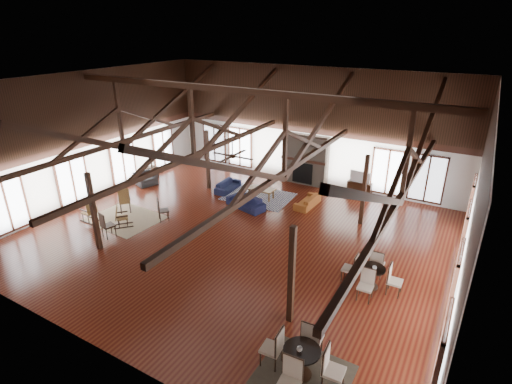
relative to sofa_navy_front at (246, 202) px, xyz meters
The scene contains 31 objects.
floor 2.61m from the sofa_navy_front, 65.70° to the right, with size 16.00×16.00×0.00m, color #582312.
ceiling 6.28m from the sofa_navy_front, 65.70° to the right, with size 16.00×14.00×0.02m, color black.
wall_back 5.48m from the sofa_navy_front, 77.03° to the left, with size 16.00×0.02×6.00m, color silver.
wall_front 9.81m from the sofa_navy_front, 83.50° to the right, with size 16.00×0.02×6.00m, color silver.
wall_left 7.81m from the sofa_navy_front, 161.17° to the right, with size 0.02×14.00×6.00m, color silver.
wall_right 9.76m from the sofa_navy_front, 14.61° to the right, with size 0.02×14.00×6.00m, color silver.
roof_truss 4.56m from the sofa_navy_front, 65.70° to the right, with size 15.60×14.07×3.14m.
post_grid 2.88m from the sofa_navy_front, 65.70° to the right, with size 8.16×7.16×3.05m.
fireplace 4.55m from the sofa_navy_front, 76.08° to the left, with size 2.50×0.69×2.60m.
ceiling_fan 5.07m from the sofa_navy_front, 65.02° to the right, with size 1.60×1.60×0.75m.
sofa_navy_front is the anchor object (origin of this frame).
sofa_navy_left 2.35m from the sofa_navy_front, 144.26° to the left, with size 0.65×1.67×0.49m, color #141937.
sofa_orange 2.90m from the sofa_navy_front, 34.55° to the left, with size 0.67×1.70×0.50m, color brown.
coffee_table 1.37m from the sofa_navy_front, 87.28° to the left, with size 1.32×0.68×0.50m.
vase 1.32m from the sofa_navy_front, 86.11° to the left, with size 0.19×0.19×0.20m, color #B2B2B2.
armchair 6.13m from the sofa_navy_front, behind, with size 0.89×1.02×0.67m, color #2F2E31.
side_table_lamp 6.58m from the sofa_navy_front, behind, with size 0.47×0.47×1.21m.
rocking_chair_a 5.50m from the sofa_navy_front, 146.86° to the right, with size 0.94×0.89×1.10m.
rocking_chair_b 5.53m from the sofa_navy_front, 130.49° to the right, with size 0.84×0.87×1.02m.
rocking_chair_c 6.77m from the sofa_navy_front, 138.06° to the right, with size 0.86×0.50×1.10m.
side_chair_a 3.85m from the sofa_navy_front, 130.11° to the right, with size 0.62×0.62×1.04m.
side_chair_b 6.15m from the sofa_navy_front, 123.08° to the right, with size 0.56×0.56×1.08m.
cafe_table_near 9.70m from the sofa_navy_front, 50.68° to the right, with size 2.12×2.12×1.10m.
cafe_table_far 7.35m from the sofa_navy_front, 25.21° to the right, with size 1.93×1.93×1.01m.
cup_near 9.74m from the sofa_navy_front, 51.10° to the right, with size 0.13×0.13×0.11m, color #B2B2B2.
cup_far 7.45m from the sofa_navy_front, 25.33° to the right, with size 0.13×0.13×0.10m, color #B2B2B2.
tv_console 5.97m from the sofa_navy_front, 47.32° to the left, with size 1.20×0.45×0.60m, color black.
television 6.00m from the sofa_navy_front, 47.33° to the left, with size 1.02×0.13×0.59m, color #B2B2B2.
rug_tan 5.39m from the sofa_navy_front, 138.07° to the right, with size 3.03×2.38×0.01m, color tan.
rug_navy 1.47m from the sofa_navy_front, 95.36° to the left, with size 3.21×2.41×0.01m, color #181C44.
rug_dark 9.76m from the sofa_navy_front, 50.45° to the right, with size 2.18×1.99×0.01m, color black.
Camera 1 is at (7.74, -11.93, 7.88)m, focal length 28.00 mm.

